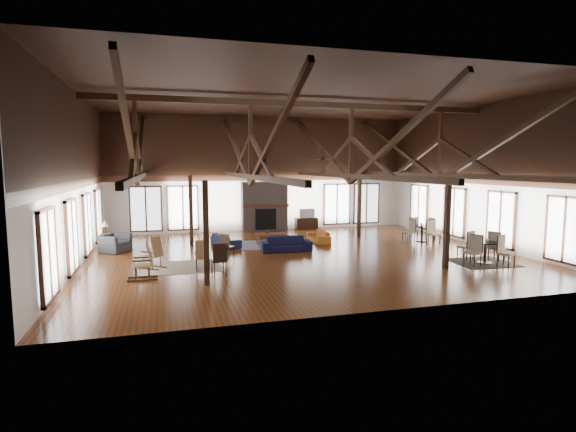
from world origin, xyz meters
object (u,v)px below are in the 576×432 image
object	(u,v)px
sofa_navy_left	(226,240)
coffee_table	(270,235)
armchair	(114,243)
cafe_table_near	(485,248)
sofa_orange	(319,236)
tv_console	(306,223)
cafe_table_far	(422,230)
sofa_navy_front	(286,244)

from	to	relation	value
sofa_navy_left	coffee_table	bearing A→B (deg)	-112.34
armchair	cafe_table_near	xyz separation A→B (m)	(12.90, -5.78, 0.18)
sofa_orange	tv_console	bearing A→B (deg)	170.37
cafe_table_far	tv_console	bearing A→B (deg)	125.95
sofa_navy_left	armchair	size ratio (longest dim) A/B	1.61
cafe_table_far	sofa_navy_left	bearing A→B (deg)	172.25
cafe_table_far	tv_console	world-z (taller)	cafe_table_far
sofa_navy_left	cafe_table_far	world-z (taller)	cafe_table_far
tv_console	coffee_table	bearing A→B (deg)	-125.54
sofa_orange	coffee_table	bearing A→B (deg)	-85.23
sofa_orange	tv_console	world-z (taller)	tv_console
sofa_navy_left	cafe_table_far	bearing A→B (deg)	-115.14
sofa_navy_left	armchair	distance (m)	4.49
coffee_table	armchair	world-z (taller)	armchair
coffee_table	cafe_table_far	size ratio (longest dim) A/B	0.68
armchair	coffee_table	bearing A→B (deg)	-57.38
sofa_navy_left	sofa_orange	xyz separation A→B (m)	(4.23, -0.01, -0.01)
armchair	tv_console	distance (m)	10.35
armchair	cafe_table_near	size ratio (longest dim) A/B	0.52
cafe_table_far	sofa_navy_front	bearing A→B (deg)	-174.86
sofa_orange	sofa_navy_left	bearing A→B (deg)	-89.35
sofa_orange	cafe_table_far	world-z (taller)	cafe_table_far
sofa_orange	cafe_table_near	world-z (taller)	cafe_table_near
tv_console	sofa_navy_left	bearing A→B (deg)	-140.62
sofa_navy_left	cafe_table_far	size ratio (longest dim) A/B	0.86
sofa_navy_front	cafe_table_near	xyz separation A→B (m)	(6.21, -4.08, 0.24)
coffee_table	cafe_table_far	xyz separation A→B (m)	(6.88, -1.03, 0.07)
sofa_navy_left	sofa_orange	size ratio (longest dim) A/B	1.05
coffee_table	tv_console	xyz separation A→B (m)	(3.04, 4.26, -0.15)
coffee_table	cafe_table_far	bearing A→B (deg)	-3.76
sofa_navy_left	sofa_navy_front	bearing A→B (deg)	-146.47
cafe_table_near	cafe_table_far	world-z (taller)	cafe_table_near
sofa_navy_left	armchair	bearing A→B (deg)	73.82
sofa_orange	cafe_table_near	bearing A→B (deg)	36.21
sofa_navy_front	tv_console	xyz separation A→B (m)	(2.77, 5.88, 0.01)
cafe_table_near	tv_console	distance (m)	10.54
sofa_navy_front	cafe_table_near	size ratio (longest dim) A/B	0.97
sofa_navy_front	cafe_table_far	size ratio (longest dim) A/B	1.00
sofa_navy_front	cafe_table_far	distance (m)	6.64
sofa_navy_front	cafe_table_near	bearing A→B (deg)	-29.24
armchair	sofa_navy_front	bearing A→B (deg)	-70.97
sofa_orange	cafe_table_far	size ratio (longest dim) A/B	0.82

